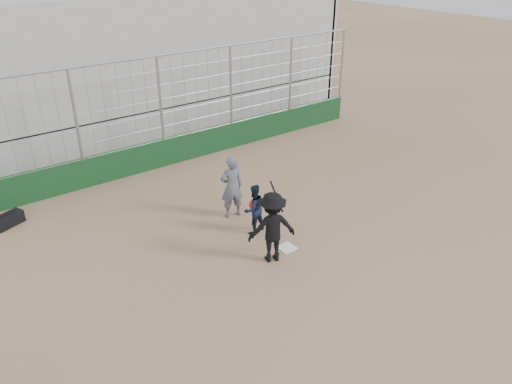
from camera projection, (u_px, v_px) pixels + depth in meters
ground at (287, 248)px, 13.63m from camera, size 90.00×90.00×0.00m
home_plate at (287, 248)px, 13.63m from camera, size 0.44×0.44×0.02m
backstop at (164, 141)px, 18.17m from camera, size 18.10×0.25×4.04m
bleachers at (104, 62)px, 20.79m from camera, size 20.25×6.70×6.98m
batter_at_plate at (272, 227)px, 12.74m from camera, size 1.43×1.12×2.07m
catcher_crouched at (254, 216)px, 14.15m from camera, size 0.79×0.66×1.03m
umpire at (232, 190)px, 14.82m from camera, size 0.79×0.61×1.76m
equipment_bag at (8, 220)px, 14.62m from camera, size 0.93×0.67×0.41m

